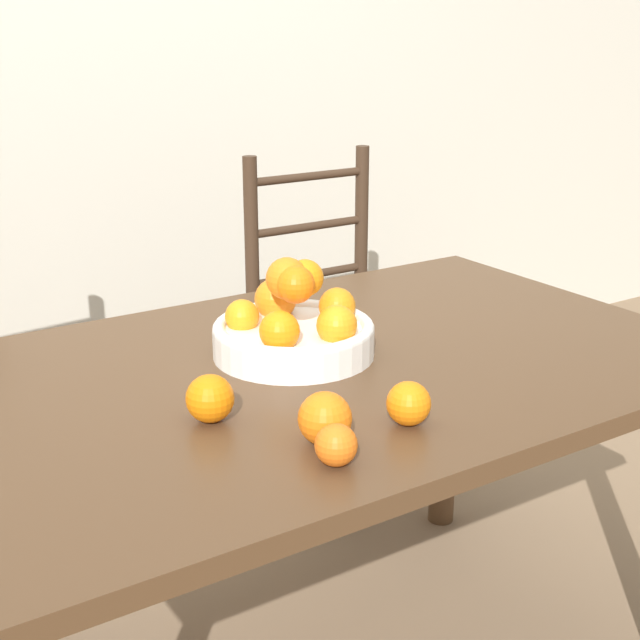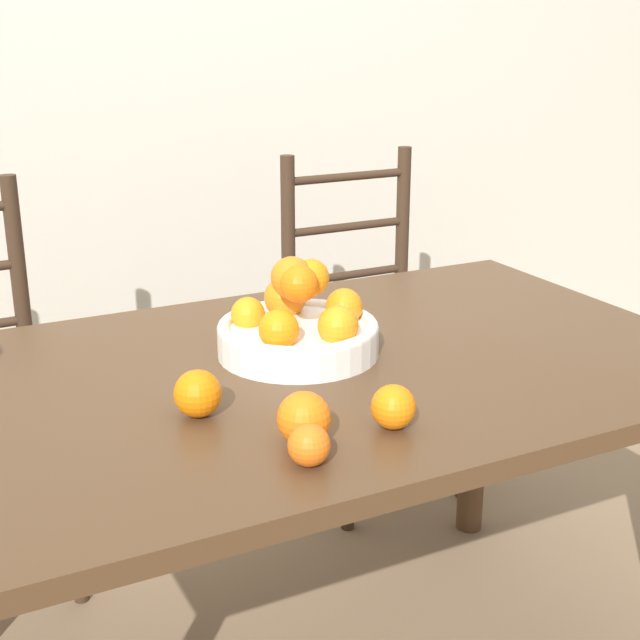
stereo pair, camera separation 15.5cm
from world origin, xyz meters
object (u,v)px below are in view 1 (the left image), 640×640
Objects in this scene: orange_loose_1 at (210,398)px; fruit_bowl at (294,326)px; orange_loose_3 at (407,404)px; chair_right at (335,333)px; orange_loose_0 at (325,419)px; orange_loose_2 at (336,445)px.

fruit_bowl is at bearing 34.17° from orange_loose_1.
orange_loose_3 is 0.07× the size of chair_right.
orange_loose_0 is 0.19m from orange_loose_1.
orange_loose_3 is at bearing -118.94° from chair_right.
orange_loose_0 is 1.16× the size of orange_loose_3.
chair_right reaches higher than orange_loose_1.
orange_loose_0 is at bearing 70.01° from orange_loose_2.
fruit_bowl reaches higher than orange_loose_3.
orange_loose_3 reaches higher than orange_loose_2.
orange_loose_1 reaches higher than orange_loose_3.
orange_loose_3 is (-0.01, -0.35, -0.02)m from fruit_bowl.
orange_loose_3 is (0.16, 0.05, 0.00)m from orange_loose_2.
orange_loose_2 is 1.34m from chair_right.
chair_right reaches higher than fruit_bowl.
orange_loose_2 is at bearing -69.79° from orange_loose_1.
fruit_bowl is 4.32× the size of orange_loose_3.
orange_loose_1 is 1.24× the size of orange_loose_2.
orange_loose_0 is 0.14m from orange_loose_3.
orange_loose_0 is at bearing -56.68° from orange_loose_1.
orange_loose_3 is (0.25, -0.18, -0.00)m from orange_loose_1.
fruit_bowl is 3.73× the size of orange_loose_0.
orange_loose_1 is at bearing 144.57° from orange_loose_3.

